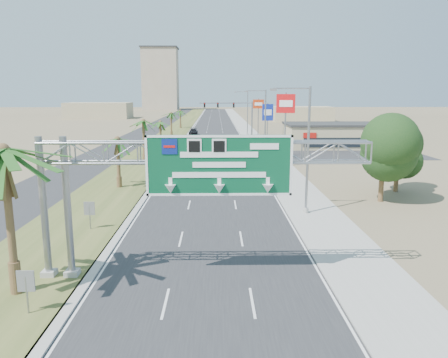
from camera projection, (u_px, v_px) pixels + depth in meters
name	position (u px, v px, depth m)	size (l,w,h in m)	color
road	(215.00, 128.00, 121.09)	(12.00, 300.00, 0.02)	#28282B
sidewalk_right	(245.00, 128.00, 121.23)	(4.00, 300.00, 0.10)	#9E9B93
median_grass	(179.00, 128.00, 120.90)	(7.00, 300.00, 0.12)	#465324
opposing_road	(153.00, 128.00, 120.79)	(8.00, 300.00, 0.02)	#28282B
sign_gantry	(188.00, 163.00, 21.73)	(16.75, 1.24, 7.50)	gray
palm_near	(3.00, 151.00, 19.52)	(5.70, 5.70, 8.35)	brown
palm_row_b	(117.00, 140.00, 43.45)	(3.99, 3.99, 5.95)	brown
palm_row_c	(143.00, 122.00, 59.00)	(3.99, 3.99, 6.75)	brown
palm_row_d	(160.00, 123.00, 76.90)	(3.99, 3.99, 5.45)	brown
palm_row_e	(171.00, 114.00, 95.41)	(3.99, 3.99, 6.15)	brown
palm_row_f	(180.00, 111.00, 120.01)	(3.99, 3.99, 5.75)	brown
streetlight_near	(305.00, 156.00, 33.98)	(3.27, 0.44, 10.00)	gray
streetlight_mid	(264.00, 127.00, 63.41)	(3.27, 0.44, 10.00)	gray
streetlight_far	(247.00, 115.00, 98.73)	(3.27, 0.44, 10.00)	gray
signal_mast	(241.00, 118.00, 82.94)	(10.28, 0.71, 8.00)	gray
store_building	(337.00, 136.00, 77.93)	(18.00, 10.00, 4.00)	tan
oak_near	(384.00, 151.00, 38.07)	(4.50, 4.50, 6.80)	brown
oak_far	(398.00, 153.00, 42.19)	(3.50, 3.50, 5.60)	brown
median_signback_a	(26.00, 284.00, 18.64)	(0.75, 0.08, 2.08)	gray
median_signback_b	(89.00, 210.00, 30.40)	(0.75, 0.08, 2.08)	gray
tower_distant	(161.00, 79.00, 254.50)	(20.00, 16.00, 35.00)	tan
building_distant_left	(99.00, 110.00, 168.77)	(24.00, 14.00, 6.00)	tan
building_distant_right	(302.00, 114.00, 150.58)	(20.00, 12.00, 5.00)	tan
car_left_lane	(165.00, 180.00, 44.21)	(2.00, 4.98, 1.70)	black
car_mid_lane	(220.00, 155.00, 63.21)	(1.56, 4.46, 1.47)	maroon
car_right_lane	(242.00, 139.00, 85.29)	(2.32, 5.02, 1.40)	gray
car_far	(193.00, 132.00, 101.13)	(1.96, 4.82, 1.40)	black
pole_sign_red_near	(286.00, 108.00, 55.99)	(2.39, 0.93, 9.60)	gray
pole_sign_blue	(268.00, 114.00, 79.47)	(2.01, 0.45, 7.78)	gray
pole_sign_red_far	(258.00, 107.00, 88.87)	(2.22, 0.69, 8.46)	gray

